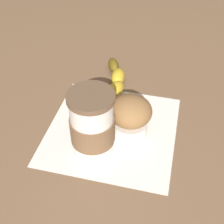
{
  "coord_description": "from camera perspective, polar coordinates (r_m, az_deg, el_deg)",
  "views": [
    {
      "loc": [
        -0.44,
        -0.11,
        0.46
      ],
      "look_at": [
        0.0,
        0.0,
        0.05
      ],
      "focal_mm": 50.0,
      "sensor_mm": 36.0,
      "label": 1
    }
  ],
  "objects": [
    {
      "name": "muffin",
      "position": [
        0.61,
        3.43,
        -0.5
      ],
      "size": [
        0.08,
        0.08,
        0.09
      ],
      "color": "white",
      "rests_on": "paper_napkin"
    },
    {
      "name": "ground_plane",
      "position": [
        0.65,
        0.0,
        -3.31
      ],
      "size": [
        3.0,
        3.0,
        0.0
      ],
      "primitive_type": "plane",
      "color": "brown"
    },
    {
      "name": "paper_napkin",
      "position": [
        0.65,
        0.0,
        -3.27
      ],
      "size": [
        0.26,
        0.26,
        0.0
      ],
      "primitive_type": "cube",
      "rotation": [
        0.0,
        0.0,
        0.01
      ],
      "color": "white",
      "rests_on": "ground_plane"
    },
    {
      "name": "coffee_cup",
      "position": [
        0.57,
        -3.62,
        -2.44
      ],
      "size": [
        0.08,
        0.08,
        0.14
      ],
      "color": "silver",
      "rests_on": "paper_napkin"
    },
    {
      "name": "banana",
      "position": [
        0.74,
        0.28,
        5.35
      ],
      "size": [
        0.2,
        0.07,
        0.03
      ],
      "color": "gold",
      "rests_on": "paper_napkin"
    }
  ]
}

